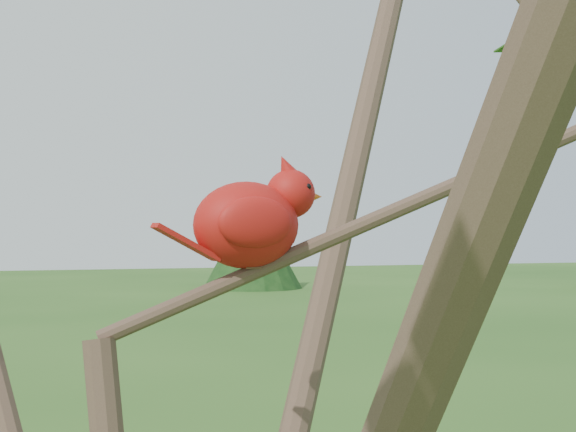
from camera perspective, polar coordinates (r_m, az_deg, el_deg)
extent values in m
ellipsoid|color=red|center=(0.96, -2.71, -0.58)|extent=(0.13, 0.11, 0.10)
sphere|color=red|center=(0.98, 0.17, 1.44)|extent=(0.06, 0.06, 0.05)
cone|color=red|center=(0.98, -0.08, 3.05)|extent=(0.04, 0.03, 0.04)
cone|color=#D85914|center=(1.00, 1.60, 1.26)|extent=(0.03, 0.02, 0.02)
ellipsoid|color=black|center=(0.99, 1.13, 1.22)|extent=(0.02, 0.03, 0.03)
cube|color=red|center=(0.94, -6.60, -1.70)|extent=(0.07, 0.04, 0.04)
ellipsoid|color=red|center=(1.00, -3.73, -0.42)|extent=(0.09, 0.04, 0.05)
ellipsoid|color=red|center=(0.93, -2.13, -0.42)|extent=(0.09, 0.04, 0.05)
cylinder|color=#453225|center=(28.44, -2.30, -1.91)|extent=(0.41, 0.41, 2.75)
cone|color=black|center=(28.43, -2.30, -1.68)|extent=(3.21, 3.21, 2.98)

